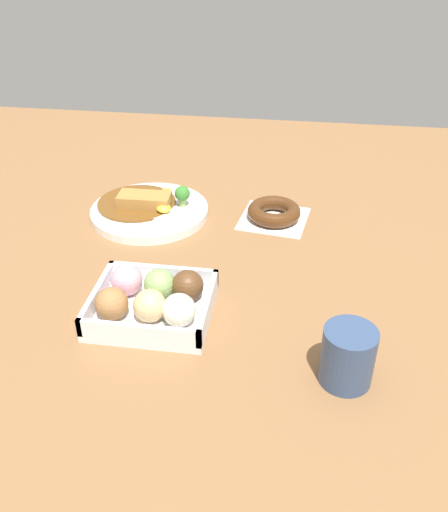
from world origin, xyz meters
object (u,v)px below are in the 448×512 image
Objects in this scene: curry_plate at (149,209)px; donut_box at (152,300)px; coffee_mug at (348,356)px; chocolate_ring_donut at (274,212)px.

curry_plate is 0.33m from donut_box.
chocolate_ring_donut is at bearing -73.85° from coffee_mug.
coffee_mug is at bearing 161.32° from donut_box.
chocolate_ring_donut is 1.78× the size of coffee_mug.
curry_plate is at bearing -47.26° from coffee_mug.
donut_box is (-0.09, 0.32, 0.01)m from curry_plate.
chocolate_ring_donut is (-0.17, -0.34, -0.01)m from donut_box.
coffee_mug is (-0.13, 0.44, 0.03)m from chocolate_ring_donut.
donut_box reaches higher than chocolate_ring_donut.
curry_plate is 2.88× the size of coffee_mug.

